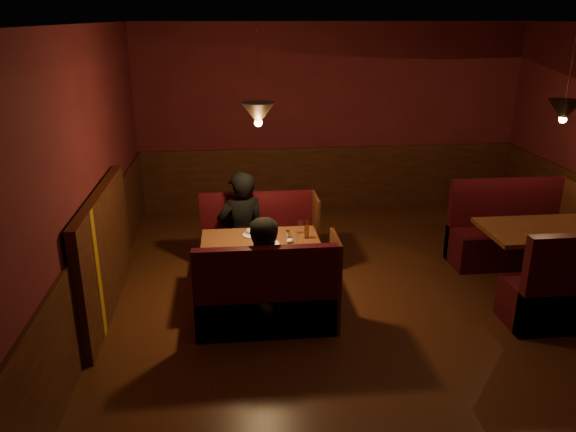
{
  "coord_description": "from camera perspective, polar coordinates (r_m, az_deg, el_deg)",
  "views": [
    {
      "loc": [
        -1.58,
        -5.15,
        2.97
      ],
      "look_at": [
        -0.99,
        0.47,
        0.95
      ],
      "focal_mm": 35.0,
      "sensor_mm": 36.0,
      "label": 1
    }
  ],
  "objects": [
    {
      "name": "room",
      "position": [
        5.69,
        7.6,
        -0.23
      ],
      "size": [
        6.02,
        7.02,
        2.92
      ],
      "color": "#4E2413",
      "rests_on": "ground"
    },
    {
      "name": "main_bench_near",
      "position": [
        5.59,
        -2.02,
        -8.85
      ],
      "size": [
        1.4,
        0.5,
        0.96
      ],
      "color": "black",
      "rests_on": "ground"
    },
    {
      "name": "second_table",
      "position": [
        6.9,
        24.4,
        -2.64
      ],
      "size": [
        1.33,
        0.85,
        0.75
      ],
      "color": "#612C13",
      "rests_on": "ground"
    },
    {
      "name": "second_bench_far",
      "position": [
        7.64,
        21.48,
        -1.95
      ],
      "size": [
        1.48,
        0.55,
        1.05
      ],
      "color": "black",
      "rests_on": "ground"
    },
    {
      "name": "diner_a",
      "position": [
        6.66,
        -4.79,
        0.7
      ],
      "size": [
        0.67,
        0.52,
        1.63
      ],
      "primitive_type": "imported",
      "rotation": [
        0.0,
        0.0,
        3.38
      ],
      "color": "black",
      "rests_on": "ground"
    },
    {
      "name": "diner_b",
      "position": [
        5.45,
        -2.02,
        -4.33
      ],
      "size": [
        0.88,
        0.77,
        1.51
      ],
      "primitive_type": "imported",
      "rotation": [
        0.0,
        0.0,
        0.31
      ],
      "color": "black",
      "rests_on": "ground"
    },
    {
      "name": "main_table",
      "position": [
        6.14,
        -2.67,
        -3.82
      ],
      "size": [
        1.28,
        0.77,
        0.89
      ],
      "color": "#612C13",
      "rests_on": "ground"
    },
    {
      "name": "main_bench_far",
      "position": [
        6.89,
        -2.89,
        -3.12
      ],
      "size": [
        1.4,
        0.5,
        0.96
      ],
      "color": "black",
      "rests_on": "ground"
    }
  ]
}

